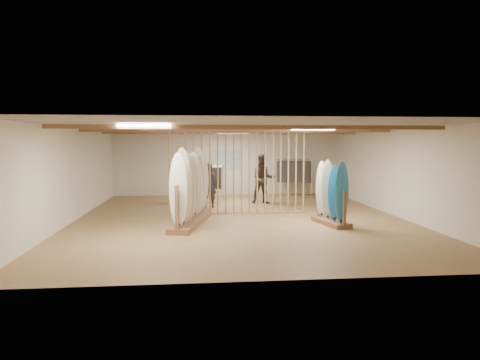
{
  "coord_description": "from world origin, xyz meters",
  "views": [
    {
      "loc": [
        -1.29,
        -13.05,
        2.37
      ],
      "look_at": [
        0.0,
        0.0,
        1.2
      ],
      "focal_mm": 32.0,
      "sensor_mm": 36.0,
      "label": 1
    }
  ],
  "objects": [
    {
      "name": "wall_front",
      "position": [
        0.0,
        -6.0,
        1.4
      ],
      "size": [
        12.0,
        0.0,
        12.0
      ],
      "primitive_type": "plane",
      "rotation": [
        -1.57,
        0.0,
        0.0
      ],
      "color": "silver",
      "rests_on": "ground"
    },
    {
      "name": "bamboo_partition",
      "position": [
        0.0,
        0.8,
        1.4
      ],
      "size": [
        4.45,
        0.05,
        2.78
      ],
      "color": "tan",
      "rests_on": "ground"
    },
    {
      "name": "rack_left",
      "position": [
        -1.5,
        -0.79,
        0.73
      ],
      "size": [
        1.26,
        3.09,
        2.12
      ],
      "rotation": [
        0.0,
        0.0,
        -0.23
      ],
      "color": "brown",
      "rests_on": "floor"
    },
    {
      "name": "shopper_b",
      "position": [
        1.2,
        3.12,
        1.08
      ],
      "size": [
        1.04,
        0.82,
        2.15
      ],
      "primitive_type": "imported",
      "rotation": [
        0.0,
        0.0,
        0.01
      ],
      "color": "#342D28",
      "rests_on": "floor"
    },
    {
      "name": "wall_left",
      "position": [
        -5.0,
        0.0,
        1.4
      ],
      "size": [
        0.0,
        12.0,
        12.0
      ],
      "primitive_type": "plane",
      "rotation": [
        1.57,
        0.0,
        1.57
      ],
      "color": "silver",
      "rests_on": "ground"
    },
    {
      "name": "wall_right",
      "position": [
        5.0,
        0.0,
        1.4
      ],
      "size": [
        0.0,
        12.0,
        12.0
      ],
      "primitive_type": "plane",
      "rotation": [
        1.57,
        0.0,
        -1.57
      ],
      "color": "silver",
      "rests_on": "ground"
    },
    {
      "name": "light_panels",
      "position": [
        0.0,
        0.0,
        2.74
      ],
      "size": [
        1.2,
        0.35,
        0.06
      ],
      "primitive_type": "cube",
      "color": "white",
      "rests_on": "ground"
    },
    {
      "name": "ceiling",
      "position": [
        0.0,
        0.0,
        2.8
      ],
      "size": [
        12.0,
        12.0,
        0.0
      ],
      "primitive_type": "plane",
      "rotation": [
        3.14,
        0.0,
        0.0
      ],
      "color": "gray",
      "rests_on": "ground"
    },
    {
      "name": "wall_back",
      "position": [
        0.0,
        6.0,
        1.4
      ],
      "size": [
        12.0,
        0.0,
        12.0
      ],
      "primitive_type": "plane",
      "rotation": [
        1.57,
        0.0,
        0.0
      ],
      "color": "silver",
      "rests_on": "ground"
    },
    {
      "name": "rack_right",
      "position": [
        2.51,
        -1.23,
        0.6
      ],
      "size": [
        0.79,
        1.6,
        1.78
      ],
      "rotation": [
        0.0,
        0.0,
        0.21
      ],
      "color": "brown",
      "rests_on": "floor"
    },
    {
      "name": "poster",
      "position": [
        0.0,
        5.98,
        1.6
      ],
      "size": [
        1.4,
        0.03,
        0.9
      ],
      "primitive_type": "cube",
      "color": "#368EBD",
      "rests_on": "ground"
    },
    {
      "name": "clothing_rack_b",
      "position": [
        2.89,
        5.22,
        1.08
      ],
      "size": [
        1.48,
        0.87,
        1.66
      ],
      "rotation": [
        0.0,
        0.0,
        -0.36
      ],
      "color": "silver",
      "rests_on": "floor"
    },
    {
      "name": "ceiling_slats",
      "position": [
        0.0,
        0.0,
        2.72
      ],
      "size": [
        9.5,
        6.12,
        0.1
      ],
      "primitive_type": "cube",
      "color": "brown",
      "rests_on": "ground"
    },
    {
      "name": "clothing_rack_a",
      "position": [
        -1.04,
        3.52,
        0.96
      ],
      "size": [
        1.37,
        0.5,
        1.47
      ],
      "rotation": [
        0.0,
        0.0,
        0.12
      ],
      "color": "silver",
      "rests_on": "floor"
    },
    {
      "name": "shopper_a",
      "position": [
        -0.91,
        2.41,
        0.91
      ],
      "size": [
        0.75,
        0.58,
        1.83
      ],
      "primitive_type": "imported",
      "rotation": [
        0.0,
        0.0,
        2.93
      ],
      "color": "#27252D",
      "rests_on": "floor"
    },
    {
      "name": "floor",
      "position": [
        0.0,
        0.0,
        0.0
      ],
      "size": [
        12.0,
        12.0,
        0.0
      ],
      "primitive_type": "plane",
      "color": "#99744A",
      "rests_on": "ground"
    }
  ]
}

